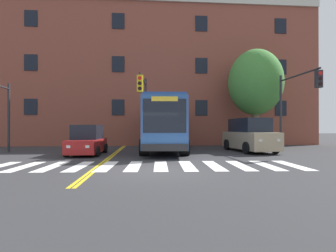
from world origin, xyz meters
name	(u,v)px	position (x,y,z in m)	size (l,w,h in m)	color
ground_plane	(156,171)	(0.00, 0.00, 0.00)	(120.00, 120.00, 0.00)	#303033
crosswalk	(134,166)	(-0.89, 1.33, 0.00)	(14.35, 3.60, 0.01)	white
lane_line_yellow_inner	(125,145)	(-2.44, 15.33, 0.00)	(0.12, 36.00, 0.01)	gold
lane_line_yellow_outer	(127,145)	(-2.28, 15.33, 0.00)	(0.12, 36.00, 0.01)	gold
city_bus	(164,124)	(0.85, 8.55, 1.90)	(3.31, 10.69, 3.47)	#2D5699
car_red_near_lane	(87,141)	(-3.93, 6.24, 0.82)	(1.98, 3.96, 1.79)	#AD1E1E
car_tan_far_lane	(249,136)	(6.59, 7.49, 1.07)	(2.47, 5.24, 2.26)	tan
car_black_behind_bus	(160,135)	(0.96, 17.80, 0.87)	(2.06, 4.75, 1.93)	black
traffic_light_near_corner	(295,96)	(9.33, 6.56, 3.69)	(0.35, 4.31, 5.39)	#28282D
traffic_light_overhead	(143,99)	(-0.60, 7.73, 3.56)	(0.55, 4.02, 5.22)	#28282D
street_tree_curbside_large	(255,83)	(8.50, 10.94, 5.30)	(5.22, 5.20, 8.03)	brown
building_facade	(122,76)	(-2.92, 16.67, 6.85)	(37.36, 6.36, 13.69)	brown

